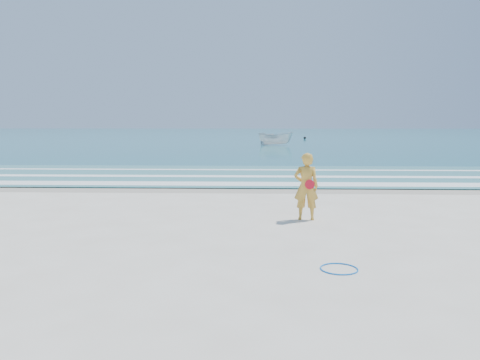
{
  "coord_description": "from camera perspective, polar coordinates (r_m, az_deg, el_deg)",
  "views": [
    {
      "loc": [
        0.95,
        -10.29,
        2.77
      ],
      "look_at": [
        0.43,
        4.0,
        1.0
      ],
      "focal_mm": 35.0,
      "sensor_mm": 36.0,
      "label": 1
    }
  ],
  "objects": [
    {
      "name": "woman",
      "position": [
        13.4,
        8.07,
        -0.78
      ],
      "size": [
        0.73,
        0.51,
        1.91
      ],
      "color": "gold",
      "rests_on": "ground"
    },
    {
      "name": "foam_far",
      "position": [
        26.95,
        0.06,
        1.26
      ],
      "size": [
        400.0,
        0.6,
        0.01
      ],
      "primitive_type": "cube",
      "color": "white",
      "rests_on": "shallow"
    },
    {
      "name": "shallow",
      "position": [
        24.46,
        -0.15,
        0.65
      ],
      "size": [
        400.0,
        10.0,
        0.01
      ],
      "primitive_type": "cube",
      "color": "#59B7AD",
      "rests_on": "ocean"
    },
    {
      "name": "foam_mid",
      "position": [
        23.67,
        -0.22,
        0.46
      ],
      "size": [
        400.0,
        0.9,
        0.01
      ],
      "primitive_type": "cube",
      "color": "white",
      "rests_on": "shallow"
    },
    {
      "name": "ground",
      "position": [
        10.7,
        -3.12,
        -7.95
      ],
      "size": [
        400.0,
        400.0,
        0.0
      ],
      "primitive_type": "plane",
      "color": "silver",
      "rests_on": "ground"
    },
    {
      "name": "buoy",
      "position": [
        77.27,
        7.9,
        5.11
      ],
      "size": [
        0.42,
        0.42,
        0.42
      ],
      "primitive_type": "sphere",
      "color": "black",
      "rests_on": "ocean"
    },
    {
      "name": "ocean",
      "position": [
        115.33,
        1.64,
        5.67
      ],
      "size": [
        400.0,
        190.0,
        0.04
      ],
      "primitive_type": "cube",
      "color": "#19727F",
      "rests_on": "ground"
    },
    {
      "name": "hoop",
      "position": [
        9.19,
        11.98,
        -10.54
      ],
      "size": [
        0.88,
        0.88,
        0.03
      ],
      "primitive_type": "torus",
      "rotation": [
        0.0,
        0.0,
        -0.25
      ],
      "color": "blue",
      "rests_on": "ground"
    },
    {
      "name": "wet_sand",
      "position": [
        19.51,
        -0.72,
        -1.11
      ],
      "size": [
        400.0,
        2.4,
        0.0
      ],
      "primitive_type": "cube",
      "color": "#B2A893",
      "rests_on": "ground"
    },
    {
      "name": "foam_near",
      "position": [
        20.79,
        -0.55,
        -0.46
      ],
      "size": [
        400.0,
        1.4,
        0.01
      ],
      "primitive_type": "cube",
      "color": "white",
      "rests_on": "shallow"
    },
    {
      "name": "boat",
      "position": [
        56.5,
        4.35,
        5.08
      ],
      "size": [
        4.48,
        2.63,
        1.63
      ],
      "primitive_type": "imported",
      "rotation": [
        0.0,
        0.0,
        1.3
      ],
      "color": "silver",
      "rests_on": "ocean"
    }
  ]
}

